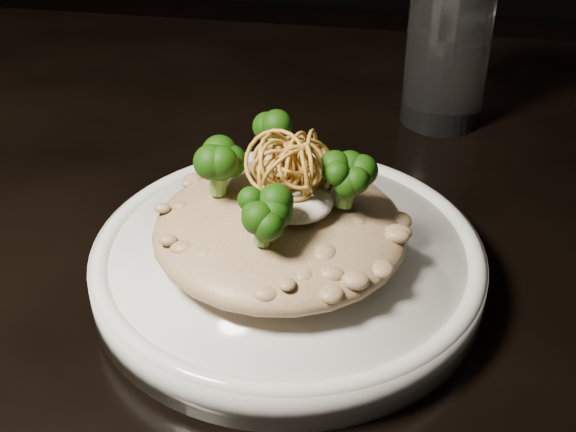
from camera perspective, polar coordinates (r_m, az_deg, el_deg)
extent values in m
cube|color=black|center=(0.62, 1.51, -2.29)|extent=(1.10, 0.80, 0.04)
cylinder|color=black|center=(1.23, -19.36, -4.82)|extent=(0.05, 0.05, 0.71)
cylinder|color=silver|center=(0.54, 0.00, -3.58)|extent=(0.26, 0.26, 0.03)
ellipsoid|color=brown|center=(0.52, -0.57, -0.98)|extent=(0.17, 0.17, 0.04)
ellipsoid|color=silver|center=(0.51, 0.52, 1.06)|extent=(0.05, 0.05, 0.01)
cylinder|color=silver|center=(0.74, 11.25, 11.24)|extent=(0.09, 0.09, 0.13)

